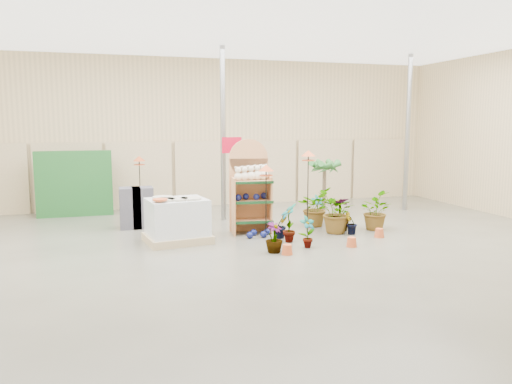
% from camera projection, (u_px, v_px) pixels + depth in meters
% --- Properties ---
extents(room, '(15.20, 12.10, 4.70)m').
position_uv_depth(room, '(250.00, 139.00, 10.49)').
color(room, '#545247').
rests_on(room, ground).
extents(display_shelf, '(0.98, 0.68, 2.19)m').
position_uv_depth(display_shelf, '(250.00, 190.00, 11.66)').
color(display_shelf, '#B77A4D').
rests_on(display_shelf, ground).
extents(teddy_bears, '(0.81, 0.22, 0.36)m').
position_uv_depth(teddy_bears, '(252.00, 174.00, 11.52)').
color(teddy_bears, silver).
rests_on(teddy_bears, display_shelf).
extents(gazing_balls_shelf, '(0.80, 0.27, 0.15)m').
position_uv_depth(gazing_balls_shelf, '(251.00, 197.00, 11.56)').
color(gazing_balls_shelf, navy).
rests_on(gazing_balls_shelf, display_shelf).
extents(gazing_balls_floor, '(0.63, 0.39, 0.15)m').
position_uv_depth(gazing_balls_floor, '(259.00, 233.00, 11.27)').
color(gazing_balls_floor, navy).
rests_on(gazing_balls_floor, ground).
extents(pallet_stack, '(1.47, 1.29, 0.98)m').
position_uv_depth(pallet_stack, '(177.00, 221.00, 10.72)').
color(pallet_stack, tan).
rests_on(pallet_stack, ground).
extents(charcoal_planters, '(0.80, 0.50, 1.00)m').
position_uv_depth(charcoal_planters, '(137.00, 208.00, 12.17)').
color(charcoal_planters, '#34333A').
rests_on(charcoal_planters, ground).
extents(trellis_stock, '(2.00, 0.30, 1.80)m').
position_uv_depth(trellis_stock, '(75.00, 184.00, 13.67)').
color(trellis_stock, '#1C5522').
rests_on(trellis_stock, ground).
extents(offer_sign, '(0.50, 0.08, 2.20)m').
position_uv_depth(offer_sign, '(232.00, 162.00, 12.57)').
color(offer_sign, gray).
rests_on(offer_sign, ground).
extents(bird_table_front, '(0.34, 0.34, 1.65)m').
position_uv_depth(bird_table_front, '(266.00, 170.00, 10.97)').
color(bird_table_front, black).
rests_on(bird_table_front, ground).
extents(bird_table_right, '(0.34, 0.34, 1.92)m').
position_uv_depth(bird_table_right, '(308.00, 156.00, 11.73)').
color(bird_table_right, black).
rests_on(bird_table_right, ground).
extents(bird_table_back, '(0.34, 0.34, 1.66)m').
position_uv_depth(bird_table_back, '(139.00, 160.00, 13.65)').
color(bird_table_back, black).
rests_on(bird_table_back, ground).
extents(palm, '(0.70, 0.70, 1.67)m').
position_uv_depth(palm, '(325.00, 165.00, 13.33)').
color(palm, brown).
rests_on(palm, ground).
extents(potted_plant_0, '(0.36, 0.48, 0.85)m').
position_uv_depth(potted_plant_0, '(289.00, 223.00, 10.74)').
color(potted_plant_0, '#296529').
rests_on(potted_plant_0, ground).
extents(potted_plant_1, '(0.37, 0.31, 0.59)m').
position_uv_depth(potted_plant_1, '(281.00, 225.00, 11.11)').
color(potted_plant_1, '#296529').
rests_on(potted_plant_1, ground).
extents(potted_plant_2, '(1.17, 1.19, 1.00)m').
position_uv_depth(potted_plant_2, '(336.00, 212.00, 11.54)').
color(potted_plant_2, '#296529').
rests_on(potted_plant_2, ground).
extents(potted_plant_3, '(0.47, 0.47, 0.79)m').
position_uv_depth(potted_plant_3, '(341.00, 214.00, 11.89)').
color(potted_plant_3, '#296529').
rests_on(potted_plant_3, ground).
extents(potted_plant_4, '(0.43, 0.34, 0.72)m').
position_uv_depth(potted_plant_4, '(318.00, 209.00, 12.83)').
color(potted_plant_4, '#296529').
rests_on(potted_plant_4, ground).
extents(potted_plant_6, '(1.12, 1.13, 0.95)m').
position_uv_depth(potted_plant_6, '(314.00, 207.00, 12.40)').
color(potted_plant_6, '#296529').
rests_on(potted_plant_6, ground).
extents(potted_plant_7, '(0.47, 0.47, 0.60)m').
position_uv_depth(potted_plant_7, '(274.00, 238.00, 9.87)').
color(potted_plant_7, '#296529').
rests_on(potted_plant_7, ground).
extents(potted_plant_8, '(0.39, 0.31, 0.66)m').
position_uv_depth(potted_plant_8, '(307.00, 232.00, 10.25)').
color(potted_plant_8, '#296529').
rests_on(potted_plant_8, ground).
extents(potted_plant_9, '(0.33, 0.28, 0.54)m').
position_uv_depth(potted_plant_9, '(351.00, 223.00, 11.47)').
color(potted_plant_9, '#296529').
rests_on(potted_plant_9, ground).
extents(potted_plant_10, '(0.90, 0.98, 0.91)m').
position_uv_depth(potted_plant_10, '(374.00, 211.00, 11.99)').
color(potted_plant_10, '#296529').
rests_on(potted_plant_10, ground).
extents(potted_plant_11, '(0.39, 0.39, 0.69)m').
position_uv_depth(potted_plant_11, '(257.00, 212.00, 12.53)').
color(potted_plant_11, '#296529').
rests_on(potted_plant_11, ground).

